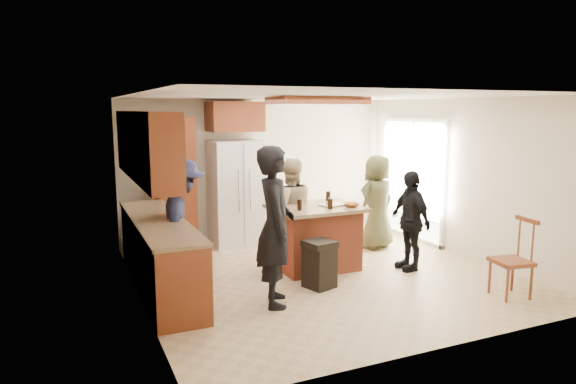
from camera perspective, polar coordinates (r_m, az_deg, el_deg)
name	(u,v)px	position (r m, az deg, el deg)	size (l,w,h in m)	color
room_shell	(476,182)	(11.07, 20.17, 1.06)	(8.00, 5.20, 5.00)	tan
person_front_left	(275,226)	(6.07, -1.44, -3.84)	(0.70, 0.51, 1.91)	black
person_behind_left	(290,210)	(7.84, 0.21, -2.04)	(0.77, 0.48, 1.59)	tan
person_behind_right	(377,202)	(8.72, 9.88, -1.10)	(0.77, 0.50, 1.58)	#383A22
person_side_right	(410,220)	(7.66, 13.40, -3.08)	(0.85, 0.44, 1.46)	black
person_counter	(182,221)	(6.97, -11.72, -3.22)	(1.10, 0.51, 1.70)	black
left_cabinetry	(154,217)	(6.83, -14.63, -2.67)	(0.64, 3.00, 2.30)	maroon
back_wall_units	(190,167)	(8.69, -10.78, 2.79)	(1.80, 0.60, 2.45)	maroon
refrigerator	(237,193)	(8.89, -5.65, -0.08)	(0.90, 0.76, 1.80)	white
kitchen_island	(316,237)	(7.57, 3.09, -4.97)	(1.28, 1.03, 0.93)	#A4432A
island_items	(331,203)	(7.49, 4.84, -1.24)	(0.95, 0.71, 0.15)	silver
trash_bin	(320,264)	(6.80, 3.53, -7.97)	(0.43, 0.43, 0.63)	black
spindle_chair	(513,261)	(7.02, 23.70, -7.06)	(0.48, 0.48, 0.99)	maroon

